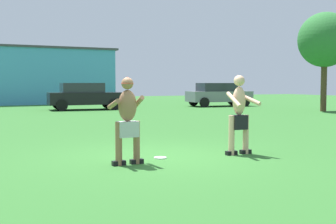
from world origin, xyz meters
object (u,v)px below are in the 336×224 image
(car_gray_mid_lot, at_px, (218,94))
(frisbee, at_px, (160,158))
(player_in_black, at_px, (239,113))
(tree_left_field, at_px, (325,40))
(car_black_near_post, at_px, (85,96))
(player_with_cap, at_px, (127,117))

(car_gray_mid_lot, bearing_deg, frisbee, -126.50)
(player_in_black, bearing_deg, frisbee, 169.74)
(frisbee, distance_m, tree_left_field, 17.95)
(car_black_near_post, relative_size, car_gray_mid_lot, 0.99)
(player_in_black, relative_size, frisbee, 6.57)
(frisbee, bearing_deg, tree_left_field, 33.16)
(player_with_cap, relative_size, car_black_near_post, 0.38)
(player_with_cap, height_order, frisbee, player_with_cap)
(frisbee, distance_m, car_black_near_post, 17.30)
(player_with_cap, distance_m, player_in_black, 2.62)
(player_in_black, xyz_separation_m, car_black_near_post, (1.39, 17.31, -0.09))
(player_in_black, xyz_separation_m, frisbee, (-1.77, 0.32, -0.91))
(frisbee, bearing_deg, player_with_cap, -158.45)
(player_in_black, xyz_separation_m, car_gray_mid_lot, (10.60, 17.03, -0.09))
(car_black_near_post, xyz_separation_m, tree_left_field, (11.51, -7.41, 3.11))
(tree_left_field, bearing_deg, car_black_near_post, 147.22)
(frisbee, height_order, car_black_near_post, car_black_near_post)
(player_in_black, bearing_deg, car_gray_mid_lot, 58.10)
(player_in_black, distance_m, tree_left_field, 16.54)
(player_with_cap, relative_size, car_gray_mid_lot, 0.38)
(frisbee, xyz_separation_m, tree_left_field, (14.66, 9.58, 3.92))
(player_in_black, relative_size, tree_left_field, 0.32)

